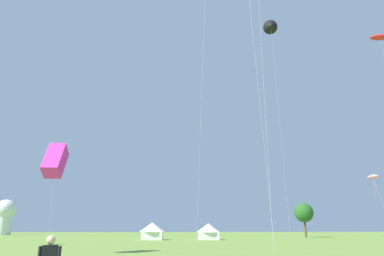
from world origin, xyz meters
TOP-DOWN VIEW (x-y plane):
  - kite_black_delta at (11.98, 37.75)m, footprint 2.61×2.91m
  - kite_magenta_box at (-11.67, 22.60)m, footprint 1.35×2.56m
  - kite_pink_parafoil at (22.33, 34.94)m, footprint 1.00×2.89m
  - kite_red_parafoil at (27.39, 36.26)m, footprint 2.94×3.14m
  - festival_tent_left at (-5.57, 57.19)m, footprint 4.51×4.51m
  - festival_tent_center at (4.36, 57.19)m, footprint 4.29×4.29m
  - observatory_dome at (-54.85, 108.11)m, footprint 6.40×6.40m
  - tree_distant_right at (27.79, 72.48)m, footprint 4.24×4.24m

SIDE VIEW (x-z plane):
  - festival_tent_center at x=4.36m, z-range 0.15..2.94m
  - festival_tent_left at x=-5.57m, z-range 0.16..3.09m
  - tree_distant_right at x=27.79m, z-range 1.59..9.09m
  - observatory_dome at x=-54.85m, z-range 0.61..11.41m
  - kite_magenta_box at x=-11.67m, z-range 2.85..11.56m
  - kite_pink_parafoil at x=22.33m, z-range 3.78..12.08m
  - kite_red_parafoil at x=27.39m, z-range 13.86..42.71m
  - kite_black_delta at x=11.98m, z-range 14.59..46.48m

